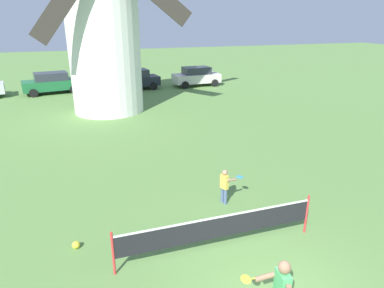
{
  "coord_description": "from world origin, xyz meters",
  "views": [
    {
      "loc": [
        -3.36,
        -4.7,
        5.41
      ],
      "look_at": [
        -0.5,
        3.74,
        2.12
      ],
      "focal_mm": 32.13,
      "sensor_mm": 36.0,
      "label": 1
    }
  ],
  "objects_px": {
    "stray_ball": "(76,245)",
    "parked_car_green": "(52,83)",
    "parked_car_cream": "(196,76)",
    "player_far": "(225,184)",
    "parked_car_black": "(134,79)",
    "windmill": "(101,6)",
    "tennis_net": "(219,227)"
  },
  "relations": [
    {
      "from": "player_far",
      "to": "parked_car_cream",
      "type": "relative_size",
      "value": 0.29
    },
    {
      "from": "windmill",
      "to": "player_far",
      "type": "xyz_separation_m",
      "value": [
        2.15,
        -12.53,
        -5.34
      ]
    },
    {
      "from": "parked_car_green",
      "to": "parked_car_cream",
      "type": "xyz_separation_m",
      "value": [
        11.31,
        -0.66,
        -0.0
      ]
    },
    {
      "from": "tennis_net",
      "to": "stray_ball",
      "type": "distance_m",
      "value": 3.58
    },
    {
      "from": "player_far",
      "to": "parked_car_green",
      "type": "xyz_separation_m",
      "value": [
        -5.68,
        19.25,
        0.17
      ]
    },
    {
      "from": "player_far",
      "to": "parked_car_black",
      "type": "relative_size",
      "value": 0.28
    },
    {
      "from": "windmill",
      "to": "parked_car_black",
      "type": "distance_m",
      "value": 8.5
    },
    {
      "from": "player_far",
      "to": "windmill",
      "type": "bearing_deg",
      "value": 99.76
    },
    {
      "from": "windmill",
      "to": "parked_car_green",
      "type": "xyz_separation_m",
      "value": [
        -3.52,
        6.72,
        -5.17
      ]
    },
    {
      "from": "parked_car_black",
      "to": "player_far",
      "type": "bearing_deg",
      "value": -91.32
    },
    {
      "from": "player_far",
      "to": "parked_car_green",
      "type": "bearing_deg",
      "value": 106.43
    },
    {
      "from": "player_far",
      "to": "stray_ball",
      "type": "distance_m",
      "value": 4.53
    },
    {
      "from": "parked_car_green",
      "to": "parked_car_cream",
      "type": "height_order",
      "value": "same"
    },
    {
      "from": "player_far",
      "to": "stray_ball",
      "type": "xyz_separation_m",
      "value": [
        -4.41,
        -0.87,
        -0.54
      ]
    },
    {
      "from": "windmill",
      "to": "parked_car_black",
      "type": "height_order",
      "value": "windmill"
    },
    {
      "from": "parked_car_cream",
      "to": "parked_car_black",
      "type": "bearing_deg",
      "value": 178.19
    },
    {
      "from": "tennis_net",
      "to": "player_far",
      "type": "bearing_deg",
      "value": 62.42
    },
    {
      "from": "stray_ball",
      "to": "parked_car_cream",
      "type": "distance_m",
      "value": 21.91
    },
    {
      "from": "parked_car_cream",
      "to": "player_far",
      "type": "bearing_deg",
      "value": -106.84
    },
    {
      "from": "stray_ball",
      "to": "parked_car_black",
      "type": "xyz_separation_m",
      "value": [
        4.84,
        19.62,
        0.71
      ]
    },
    {
      "from": "parked_car_cream",
      "to": "tennis_net",
      "type": "bearing_deg",
      "value": -108.01
    },
    {
      "from": "stray_ball",
      "to": "parked_car_green",
      "type": "height_order",
      "value": "parked_car_green"
    },
    {
      "from": "tennis_net",
      "to": "player_far",
      "type": "height_order",
      "value": "player_far"
    },
    {
      "from": "parked_car_green",
      "to": "parked_car_cream",
      "type": "relative_size",
      "value": 1.11
    },
    {
      "from": "player_far",
      "to": "parked_car_black",
      "type": "bearing_deg",
      "value": 88.68
    },
    {
      "from": "parked_car_black",
      "to": "parked_car_cream",
      "type": "height_order",
      "value": "same"
    },
    {
      "from": "tennis_net",
      "to": "player_far",
      "type": "distance_m",
      "value": 2.38
    },
    {
      "from": "windmill",
      "to": "tennis_net",
      "type": "height_order",
      "value": "windmill"
    },
    {
      "from": "tennis_net",
      "to": "parked_car_green",
      "type": "distance_m",
      "value": 21.84
    },
    {
      "from": "parked_car_black",
      "to": "parked_car_cream",
      "type": "relative_size",
      "value": 1.04
    },
    {
      "from": "parked_car_black",
      "to": "parked_car_green",
      "type": "bearing_deg",
      "value": 175.39
    },
    {
      "from": "windmill",
      "to": "parked_car_black",
      "type": "bearing_deg",
      "value": 67.46
    }
  ]
}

